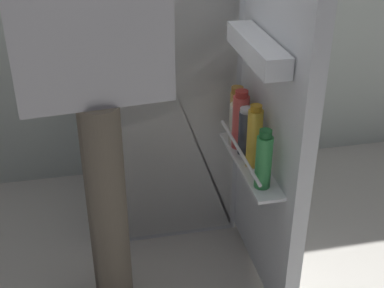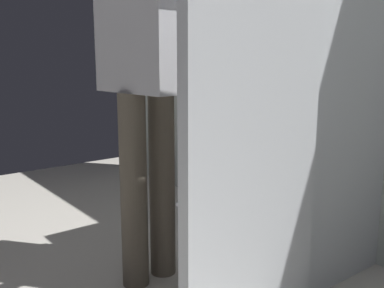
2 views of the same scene
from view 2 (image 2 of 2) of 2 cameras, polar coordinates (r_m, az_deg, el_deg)
kitchen_wall at (r=2.51m, az=18.57°, el=15.34°), size 4.40×0.10×2.48m
refrigerator at (r=2.17m, az=12.41°, el=6.09°), size 0.69×1.23×1.70m
person at (r=1.96m, az=-5.74°, el=12.09°), size 0.62×0.76×1.75m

